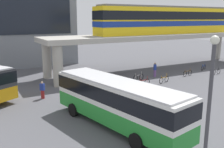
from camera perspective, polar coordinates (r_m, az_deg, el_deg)
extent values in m
plane|color=#515156|center=(27.30, -6.24, -3.02)|extent=(120.00, 120.00, 0.00)
cube|color=#ADA89E|center=(36.88, 10.56, 8.41)|extent=(33.50, 6.01, 0.60)
cylinder|color=#ADA89E|center=(27.75, -12.07, 1.76)|extent=(1.10, 1.10, 4.47)
cylinder|color=#ADA89E|center=(31.93, -14.45, 3.03)|extent=(1.10, 1.10, 4.47)
cylinder|color=#ADA89E|center=(49.83, 22.75, 5.74)|extent=(1.10, 1.10, 4.47)
cube|color=yellow|center=(37.92, 12.72, 11.60)|extent=(22.81, 2.90, 3.60)
cube|color=navy|center=(37.92, 12.69, 11.06)|extent=(22.87, 2.96, 0.70)
cube|color=black|center=(37.91, 12.77, 12.69)|extent=(22.87, 2.96, 1.10)
cube|color=slate|center=(37.94, 12.86, 14.50)|extent=(21.90, 2.61, 0.24)
cube|color=#268C33|center=(17.34, 1.02, -8.55)|extent=(4.61, 11.28, 1.10)
cube|color=white|center=(16.91, 1.04, -4.43)|extent=(4.61, 11.28, 1.50)
cube|color=black|center=(16.89, 1.04, -4.19)|extent=(4.66, 11.32, 0.96)
cube|color=silver|center=(16.69, 1.05, -1.77)|extent=(4.38, 10.71, 0.12)
cylinder|color=black|center=(19.49, -8.75, -7.99)|extent=(0.47, 1.04, 1.00)
cylinder|color=black|center=(20.82, -2.87, -6.50)|extent=(0.47, 1.04, 1.00)
cylinder|color=black|center=(14.74, 5.48, -14.92)|extent=(0.47, 1.04, 1.00)
cylinder|color=black|center=(16.47, 11.67, -12.07)|extent=(0.47, 1.04, 1.00)
torus|color=black|center=(30.68, 6.62, -0.64)|extent=(0.73, 0.22, 0.74)
torus|color=black|center=(29.92, 5.29, -0.95)|extent=(0.73, 0.22, 0.74)
cylinder|color=silver|center=(30.23, 5.97, -0.28)|extent=(1.03, 0.28, 0.05)
cylinder|color=silver|center=(29.85, 5.30, -0.39)|extent=(0.04, 0.04, 0.55)
cylinder|color=silver|center=(30.60, 6.63, 0.00)|extent=(0.04, 0.04, 0.65)
torus|color=black|center=(34.31, 17.16, 0.28)|extent=(0.74, 0.17, 0.74)
torus|color=black|center=(33.47, 16.11, 0.05)|extent=(0.74, 0.17, 0.74)
cylinder|color=#996626|center=(33.83, 16.67, 0.63)|extent=(1.05, 0.20, 0.05)
cylinder|color=#996626|center=(33.41, 16.14, 0.55)|extent=(0.04, 0.04, 0.55)
cylinder|color=#996626|center=(34.24, 17.20, 0.85)|extent=(0.04, 0.04, 0.65)
torus|color=black|center=(36.47, 22.87, 0.55)|extent=(0.74, 0.13, 0.74)
torus|color=black|center=(35.61, 21.95, 0.36)|extent=(0.74, 0.13, 0.74)
cylinder|color=black|center=(35.99, 22.45, 0.89)|extent=(1.05, 0.15, 0.05)
cylinder|color=black|center=(35.55, 21.99, 0.83)|extent=(0.04, 0.04, 0.55)
cylinder|color=black|center=(36.41, 22.91, 1.09)|extent=(0.04, 0.04, 0.65)
torus|color=black|center=(30.10, 12.20, -1.10)|extent=(0.73, 0.24, 0.74)
torus|color=black|center=(29.25, 11.03, -1.44)|extent=(0.73, 0.24, 0.74)
cylinder|color=orange|center=(29.61, 11.65, -0.74)|extent=(1.03, 0.31, 0.05)
cylinder|color=orange|center=(29.19, 11.06, -0.87)|extent=(0.04, 0.04, 0.55)
cylinder|color=orange|center=(30.02, 12.23, -0.45)|extent=(0.04, 0.04, 0.65)
torus|color=black|center=(38.99, 20.14, 1.49)|extent=(0.70, 0.35, 0.74)
torus|color=black|center=(38.00, 19.65, 1.26)|extent=(0.70, 0.35, 0.74)
cylinder|color=#1E3FA5|center=(38.44, 19.93, 1.78)|extent=(0.98, 0.46, 0.05)
cylinder|color=#1E3FA5|center=(37.95, 19.68, 1.70)|extent=(0.04, 0.04, 0.55)
cylinder|color=#1E3FA5|center=(38.93, 20.17, 2.00)|extent=(0.04, 0.04, 0.65)
torus|color=black|center=(28.35, 7.92, -1.77)|extent=(0.74, 0.15, 0.74)
torus|color=black|center=(27.65, 6.35, -2.10)|extent=(0.74, 0.15, 0.74)
cylinder|color=#B21E1E|center=(27.93, 7.16, -1.38)|extent=(1.05, 0.17, 0.05)
cylinder|color=#B21E1E|center=(27.58, 6.36, -1.49)|extent=(0.04, 0.04, 0.55)
cylinder|color=#B21E1E|center=(28.27, 7.94, -1.09)|extent=(0.04, 0.04, 0.65)
cylinder|color=maroon|center=(24.25, -15.34, -4.45)|extent=(0.32, 0.32, 0.78)
cube|color=navy|center=(24.06, -15.44, -2.85)|extent=(0.47, 0.46, 0.62)
sphere|color=tan|center=(23.95, -15.50, -1.89)|extent=(0.21, 0.21, 0.21)
cylinder|color=#724C8C|center=(32.41, 9.61, 0.16)|extent=(0.32, 0.32, 0.89)
cube|color=navy|center=(32.25, 9.66, 1.55)|extent=(0.38, 0.46, 0.70)
sphere|color=tan|center=(32.16, 9.69, 2.37)|extent=(0.24, 0.24, 0.24)
cylinder|color=#3F3F44|center=(11.32, 20.77, -9.74)|extent=(0.16, 0.16, 6.30)
sphere|color=silver|center=(10.57, 22.16, 7.09)|extent=(0.36, 0.36, 0.36)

